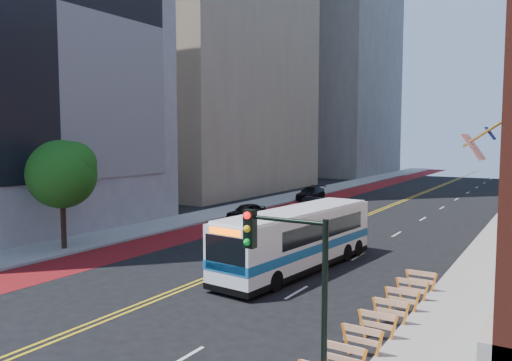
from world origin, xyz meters
The scene contains 14 objects.
ground centered at (0.00, 0.00, 0.00)m, with size 160.00×160.00×0.00m, color black.
sidewalk_left centered at (-12.00, 30.00, 0.07)m, with size 4.00×140.00×0.15m, color gray.
bus_lane_paint centered at (-8.10, 30.00, 0.00)m, with size 3.60×140.00×0.01m, color maroon.
center_line_inner centered at (-0.18, 30.00, 0.00)m, with size 0.14×140.00×0.01m, color gold.
center_line_outer centered at (0.18, 30.00, 0.00)m, with size 0.14×140.00×0.01m, color gold.
lane_dashes centered at (4.80, 38.00, 0.01)m, with size 0.14×98.20×0.01m.
midrise_left_far centered at (-24.00, 78.00, 32.50)m, with size 20.00×26.00×65.00m, color slate.
construction_barriers centered at (9.60, 3.42, 0.68)m, with size 1.42×10.91×1.00m.
street_tree centered at (-11.24, 6.04, 4.91)m, with size 4.20×4.20×6.70m.
traffic_signal centered at (9.41, -3.51, 3.72)m, with size 2.21×0.34×5.07m.
transit_bus centered at (3.10, 9.61, 1.69)m, with size 3.69×11.99×3.24m.
car_a centered at (-8.05, 21.88, 0.68)m, with size 1.60×3.98×1.36m, color black.
car_b centered at (-5.57, 29.42, 0.64)m, with size 1.36×3.90×1.29m, color black.
car_c centered at (-9.23, 37.24, 0.73)m, with size 2.04×5.02×1.46m, color black.
Camera 1 is at (14.73, -13.71, 6.98)m, focal length 35.00 mm.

